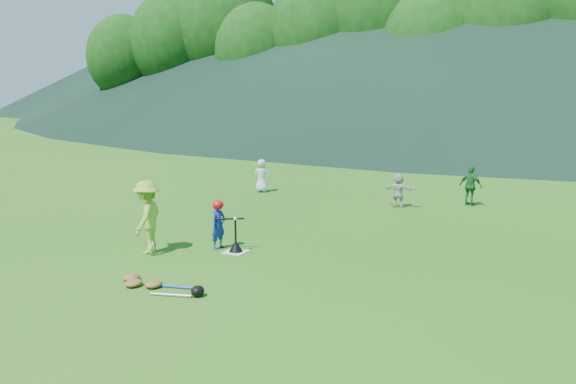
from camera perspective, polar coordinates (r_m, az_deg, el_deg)
The scene contains 14 objects.
ground at distance 12.07m, azimuth -5.32°, elevation -6.12°, with size 120.00×120.00×0.00m, color #255613.
home_plate at distance 12.07m, azimuth -5.32°, elevation -6.07°, with size 0.45×0.45×0.02m, color silver.
baseball at distance 11.88m, azimuth -5.38°, elevation -2.70°, with size 0.08×0.08×0.08m, color white.
batter_child at distance 12.25m, azimuth -7.08°, elevation -3.35°, with size 0.38×0.25×1.05m, color navy.
adult_coach at distance 12.18m, azimuth -14.11°, elevation -2.47°, with size 1.00×0.58×1.55m, color #94BF38.
fielder_a at distance 18.96m, azimuth -2.69°, elevation 1.67°, with size 0.55×0.36×1.12m, color silver.
fielder_c at distance 17.54m, azimuth 18.07°, elevation 0.58°, with size 0.70×0.29×1.19m, color #1E6429.
fielder_d at distance 16.76m, azimuth 11.18°, elevation 0.18°, with size 0.95×0.30×1.03m, color #BBBBBB.
batting_tee at distance 12.03m, azimuth -5.33°, elevation -5.53°, with size 0.30×0.30×0.68m.
batter_gear at distance 12.14m, azimuth -7.03°, elevation -1.42°, with size 0.72×0.28×0.41m.
equipment_pile at distance 10.21m, azimuth -13.53°, elevation -9.07°, with size 1.80×0.62×0.19m.
outfield_fence at distance 38.42m, azimuth 17.27°, elevation 5.80°, with size 70.07×0.08×1.33m.
tree_line at distance 44.32m, azimuth 19.35°, elevation 15.96°, with size 70.04×11.40×14.82m.
distant_hills at distance 93.39m, azimuth 18.57°, elevation 16.91°, with size 155.00×140.00×32.00m.
Camera 1 is at (6.12, -9.83, 3.40)m, focal length 35.00 mm.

